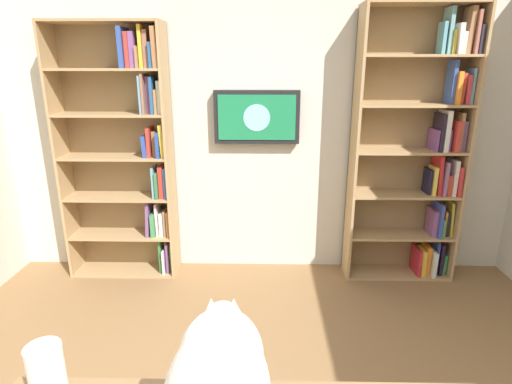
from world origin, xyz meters
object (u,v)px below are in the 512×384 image
Objects in this scene: paper_towel_roll at (48,378)px; wall_mounted_tv at (257,117)px; bookshelf_right at (129,150)px; bookshelf_left at (421,152)px.

wall_mounted_tv is at bearing -104.34° from paper_towel_roll.
bookshelf_right is 1.11m from wall_mounted_tv.
wall_mounted_tv is (1.36, -0.08, 0.27)m from bookshelf_left.
bookshelf_right is at bearing -78.71° from paper_towel_roll.
bookshelf_right is at bearing 4.36° from wall_mounted_tv.
wall_mounted_tv is (-1.07, -0.08, 0.27)m from bookshelf_right.
bookshelf_left is 1.06× the size of bookshelf_right.
bookshelf_left is at bearing 176.47° from wall_mounted_tv.
bookshelf_left is 1.39m from wall_mounted_tv.
wall_mounted_tv is at bearing -175.64° from bookshelf_right.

